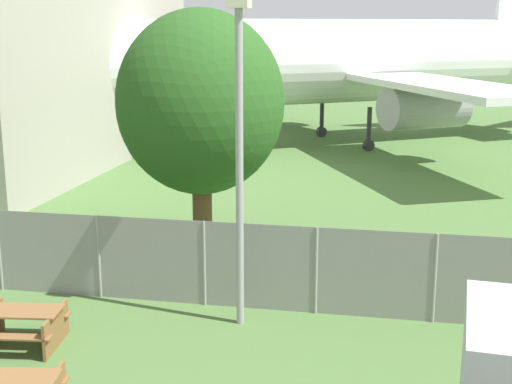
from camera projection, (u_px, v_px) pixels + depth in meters
perimeter_fence at (204, 263)px, 16.15m from camera, size 56.07×0.07×1.99m
airplane at (329, 62)px, 37.48m from camera, size 34.36×27.23×13.12m
picnic_bench_open_grass at (22, 324)px, 14.17m from camera, size 1.75×1.59×0.76m
tree_left_of_cabin at (200, 103)px, 18.99m from camera, size 4.50×4.50×6.73m
light_mast at (239, 124)px, 14.40m from camera, size 0.44×0.44×6.95m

